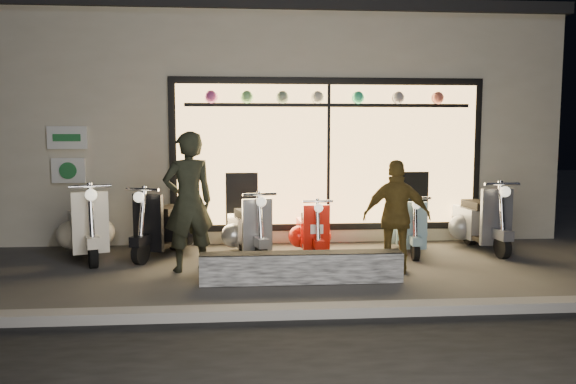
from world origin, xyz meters
The scene contains 12 objects.
ground centered at (0.00, 0.00, 0.00)m, with size 40.00×40.00×0.00m, color #383533.
kerb centered at (0.00, -2.00, 0.06)m, with size 40.00×0.25×0.12m, color slate.
shop_building centered at (0.00, 4.98, 2.10)m, with size 10.20×6.23×4.20m.
graffiti_barrier centered at (0.06, -0.65, 0.20)m, with size 2.60×0.28×0.40m, color black.
scooter_silver centered at (-0.61, 1.09, 0.41)m, with size 0.69×1.42×1.01m.
scooter_red centered at (0.40, 1.05, 0.36)m, with size 0.42×1.26×0.90m.
scooter_black centered at (-1.88, 1.27, 0.43)m, with size 0.87×1.48×1.08m.
scooter_cream centered at (-3.12, 1.16, 0.46)m, with size 0.88×1.58×1.14m.
scooter_blue centered at (1.99, 1.14, 0.37)m, with size 0.50×1.30×0.93m.
scooter_grey centered at (3.26, 1.31, 0.45)m, with size 0.54×1.57×1.12m.
man centered at (-1.44, 0.12, 0.98)m, with size 0.71×0.47×1.95m, color black.
woman centered at (1.42, -0.24, 0.78)m, with size 0.92×0.38×1.57m, color brown.
Camera 1 is at (-0.68, -7.70, 1.93)m, focal length 35.00 mm.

